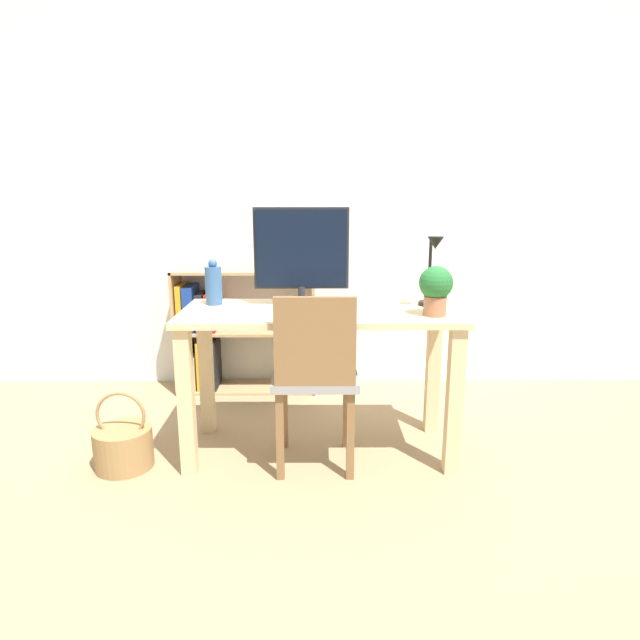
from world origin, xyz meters
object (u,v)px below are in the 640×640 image
(monitor, at_px, (301,253))
(potted_plant, at_px, (436,288))
(keyboard, at_px, (309,310))
(chair, at_px, (315,373))
(vase, at_px, (214,284))
(bookshelf, at_px, (220,334))
(basket, at_px, (123,446))
(desk_lamp, at_px, (432,265))

(monitor, height_order, potted_plant, monitor)
(keyboard, height_order, chair, chair)
(keyboard, bearing_deg, monitor, 103.05)
(vase, relative_size, potted_plant, 1.01)
(vase, relative_size, bookshelf, 0.26)
(potted_plant, height_order, chair, potted_plant)
(monitor, xyz_separation_m, bookshelf, (-0.57, 0.78, -0.63))
(monitor, bearing_deg, keyboard, -76.95)
(potted_plant, bearing_deg, monitor, 158.63)
(monitor, height_order, vase, monitor)
(bookshelf, relative_size, basket, 2.37)
(bookshelf, bearing_deg, desk_lamp, -34.86)
(monitor, relative_size, potted_plant, 2.11)
(vase, bearing_deg, potted_plant, -13.89)
(keyboard, distance_m, desk_lamp, 0.65)
(keyboard, xyz_separation_m, chair, (0.03, -0.15, -0.27))
(monitor, xyz_separation_m, desk_lamp, (0.65, -0.07, -0.05))
(chair, bearing_deg, desk_lamp, 22.03)
(vase, height_order, desk_lamp, desk_lamp)
(vase, distance_m, bookshelf, 0.90)
(vase, xyz_separation_m, chair, (0.52, -0.33, -0.37))
(basket, bearing_deg, monitor, 18.53)
(desk_lamp, height_order, bookshelf, desk_lamp)
(keyboard, height_order, vase, vase)
(bookshelf, bearing_deg, monitor, -53.85)
(chair, bearing_deg, basket, 178.18)
(monitor, relative_size, desk_lamp, 1.38)
(keyboard, distance_m, vase, 0.53)
(vase, bearing_deg, keyboard, -20.52)
(chair, xyz_separation_m, basket, (-0.93, 0.02, -0.37))
(chair, bearing_deg, monitor, 101.86)
(monitor, distance_m, bookshelf, 1.15)
(monitor, distance_m, vase, 0.48)
(bookshelf, bearing_deg, basket, -105.26)
(keyboard, distance_m, chair, 0.31)
(monitor, height_order, bookshelf, monitor)
(monitor, bearing_deg, desk_lamp, -5.83)
(chair, distance_m, bookshelf, 1.27)
(potted_plant, distance_m, chair, 0.69)
(vase, xyz_separation_m, bookshelf, (-0.12, 0.76, -0.47))
(keyboard, relative_size, bookshelf, 0.33)
(monitor, bearing_deg, vase, 177.33)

